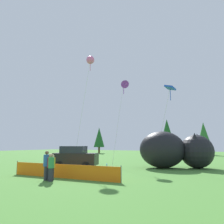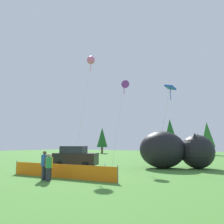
# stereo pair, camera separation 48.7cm
# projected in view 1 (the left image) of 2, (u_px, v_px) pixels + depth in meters

# --- Properties ---
(ground_plane) EXTENTS (120.00, 120.00, 0.00)m
(ground_plane) POSITION_uv_depth(u_px,v_px,m) (76.00, 173.00, 17.05)
(ground_plane) COLOR #477F33
(parked_car) EXTENTS (4.49, 2.89, 2.04)m
(parked_car) POSITION_uv_depth(u_px,v_px,m) (75.00, 157.00, 20.93)
(parked_car) COLOR black
(parked_car) RESTS_ON ground
(folding_chair) EXTENTS (0.68, 0.68, 0.87)m
(folding_chair) POSITION_uv_depth(u_px,v_px,m) (105.00, 169.00, 15.19)
(folding_chair) COLOR #1959A5
(folding_chair) RESTS_ON ground
(inflatable_cat) EXTENTS (7.08, 5.22, 3.43)m
(inflatable_cat) POSITION_uv_depth(u_px,v_px,m) (174.00, 151.00, 20.55)
(inflatable_cat) COLOR black
(inflatable_cat) RESTS_ON ground
(safety_fence) EXTENTS (8.45, 0.57, 0.99)m
(safety_fence) POSITION_uv_depth(u_px,v_px,m) (63.00, 171.00, 14.41)
(safety_fence) COLOR orange
(safety_fence) RESTS_ON ground
(spectator_in_blue_shirt) EXTENTS (0.34, 0.34, 1.58)m
(spectator_in_blue_shirt) POSITION_uv_depth(u_px,v_px,m) (52.00, 166.00, 13.56)
(spectator_in_blue_shirt) COLOR #2D2D38
(spectator_in_blue_shirt) RESTS_ON ground
(spectator_in_white_shirt) EXTENTS (0.39, 0.39, 1.80)m
(spectator_in_white_shirt) POSITION_uv_depth(u_px,v_px,m) (46.00, 164.00, 13.62)
(spectator_in_white_shirt) COLOR #2D2D38
(spectator_in_white_shirt) RESTS_ON ground
(spectator_in_grey_shirt) EXTENTS (0.36, 0.36, 1.64)m
(spectator_in_grey_shirt) POSITION_uv_depth(u_px,v_px,m) (51.00, 166.00, 13.20)
(spectator_in_grey_shirt) COLOR #2D2D38
(spectator_in_grey_shirt) RESTS_ON ground
(spectator_in_green_shirt) EXTENTS (0.35, 0.35, 1.62)m
(spectator_in_green_shirt) POSITION_uv_depth(u_px,v_px,m) (50.00, 166.00, 13.57)
(spectator_in_green_shirt) COLOR #2D2D38
(spectator_in_green_shirt) RESTS_ON ground
(kite_purple_delta) EXTENTS (1.75, 3.86, 9.89)m
(kite_purple_delta) POSITION_uv_depth(u_px,v_px,m) (124.00, 83.00, 24.95)
(kite_purple_delta) COLOR silver
(kite_purple_delta) RESTS_ON ground
(kite_pink_octopus) EXTENTS (1.37, 1.94, 12.27)m
(kite_pink_octopus) POSITION_uv_depth(u_px,v_px,m) (90.00, 60.00, 25.02)
(kite_pink_octopus) COLOR silver
(kite_pink_octopus) RESTS_ON ground
(kite_blue_box) EXTENTS (2.63, 1.27, 8.14)m
(kite_blue_box) POSITION_uv_depth(u_px,v_px,m) (170.00, 89.00, 21.90)
(kite_blue_box) COLOR silver
(kite_blue_box) RESTS_ON ground
(horizon_tree_east) EXTENTS (2.69, 2.69, 6.42)m
(horizon_tree_east) POSITION_uv_depth(u_px,v_px,m) (99.00, 137.00, 55.06)
(horizon_tree_east) COLOR brown
(horizon_tree_east) RESTS_ON ground
(horizon_tree_mid) EXTENTS (2.90, 2.90, 6.92)m
(horizon_tree_mid) POSITION_uv_depth(u_px,v_px,m) (204.00, 135.00, 46.49)
(horizon_tree_mid) COLOR brown
(horizon_tree_mid) RESTS_ON ground
(horizon_tree_northeast) EXTENTS (3.31, 3.31, 7.89)m
(horizon_tree_northeast) POSITION_uv_depth(u_px,v_px,m) (167.00, 133.00, 49.42)
(horizon_tree_northeast) COLOR brown
(horizon_tree_northeast) RESTS_ON ground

